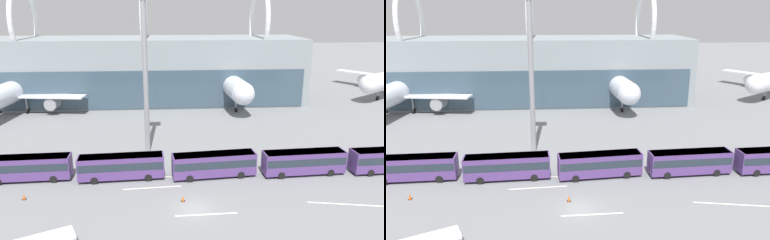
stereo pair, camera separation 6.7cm
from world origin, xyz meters
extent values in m
plane|color=slate|center=(0.00, 0.00, 0.00)|extent=(440.00, 440.00, 0.00)
torus|color=white|center=(-35.62, 53.91, 19.38)|extent=(1.10, 17.71, 17.71)
torus|color=white|center=(-7.89, 53.91, 19.38)|extent=(1.10, 17.71, 17.71)
torus|color=white|center=(19.84, 53.91, 19.38)|extent=(1.10, 17.71, 17.71)
cylinder|color=silver|center=(-36.93, 42.45, 4.84)|extent=(8.77, 29.87, 4.67)
cone|color=silver|center=(-34.85, 57.05, 4.84)|extent=(5.30, 7.04, 4.44)
cube|color=silver|center=(-36.67, 44.23, 4.02)|extent=(32.45, 8.21, 0.35)
cylinder|color=gray|center=(-27.73, 42.96, 2.44)|extent=(3.11, 3.60, 2.68)
cube|color=red|center=(-34.95, 56.34, 9.87)|extent=(1.25, 6.06, 8.67)
cube|color=silver|center=(-34.95, 56.34, 5.31)|extent=(12.47, 4.88, 0.28)
cylinder|color=gray|center=(-33.67, 43.80, 2.46)|extent=(0.36, 0.36, 3.82)
cylinder|color=black|center=(-33.67, 43.80, 0.55)|extent=(0.60, 1.15, 1.10)
cylinder|color=gray|center=(-39.68, 44.65, 2.46)|extent=(0.36, 0.36, 3.82)
cylinder|color=black|center=(-39.68, 44.65, 0.55)|extent=(0.60, 1.15, 1.10)
cylinder|color=silver|center=(11.66, 52.94, 5.36)|extent=(7.40, 33.61, 4.77)
sphere|color=silver|center=(12.98, 36.32, 5.36)|extent=(4.68, 4.68, 4.68)
cone|color=silver|center=(10.34, 69.56, 5.36)|extent=(5.10, 7.65, 4.53)
cube|color=silver|center=(11.50, 54.97, 4.53)|extent=(38.20, 6.19, 0.35)
cylinder|color=gray|center=(22.12, 55.81, 2.94)|extent=(2.95, 3.82, 2.67)
cylinder|color=gray|center=(0.88, 54.12, 2.94)|extent=(2.95, 3.82, 2.67)
cube|color=#5B338C|center=(10.40, 68.75, 10.18)|extent=(0.85, 5.75, 8.20)
cube|color=silver|center=(10.40, 68.75, 5.84)|extent=(12.62, 4.17, 0.28)
cylinder|color=gray|center=(12.55, 41.80, 2.72)|extent=(0.36, 0.36, 4.34)
cylinder|color=black|center=(12.55, 41.80, 0.55)|extent=(0.54, 1.13, 1.10)
cylinder|color=gray|center=(14.59, 55.21, 2.72)|extent=(0.36, 0.36, 4.34)
cylinder|color=black|center=(14.59, 55.21, 0.55)|extent=(0.54, 1.13, 1.10)
cylinder|color=gray|center=(8.41, 54.72, 2.72)|extent=(0.36, 0.36, 4.34)
cylinder|color=black|center=(8.41, 54.72, 0.55)|extent=(0.54, 1.13, 1.10)
sphere|color=silver|center=(45.83, 47.37, 4.74)|extent=(4.47, 4.47, 4.47)
cylinder|color=gray|center=(55.83, 67.41, 2.38)|extent=(4.63, 4.30, 2.63)
cylinder|color=gray|center=(50.58, 50.52, 2.42)|extent=(0.36, 0.36, 3.73)
cylinder|color=black|center=(50.58, 50.52, 0.55)|extent=(1.17, 0.98, 1.10)
cube|color=#56387A|center=(-21.72, 9.18, 1.88)|extent=(11.48, 2.94, 3.00)
cube|color=#232D38|center=(-21.72, 9.18, 2.18)|extent=(11.26, 2.96, 1.05)
cube|color=silver|center=(-21.72, 9.18, 3.32)|extent=(11.14, 2.85, 0.12)
cylinder|color=black|center=(-18.24, 10.47, 0.50)|extent=(1.01, 0.34, 1.00)
cylinder|color=black|center=(-18.15, 8.16, 0.50)|extent=(1.01, 0.34, 1.00)
cylinder|color=black|center=(-25.30, 10.21, 0.50)|extent=(1.01, 0.34, 1.00)
cube|color=#56387A|center=(-9.20, 8.69, 1.88)|extent=(11.52, 3.16, 3.00)
cube|color=#232D38|center=(-9.20, 8.69, 2.18)|extent=(11.30, 3.18, 1.05)
cube|color=silver|center=(-9.20, 8.69, 3.32)|extent=(11.18, 3.07, 0.12)
cylinder|color=black|center=(-5.74, 10.05, 0.50)|extent=(1.02, 0.36, 1.00)
cylinder|color=black|center=(-5.61, 7.74, 0.50)|extent=(1.02, 0.36, 1.00)
cylinder|color=black|center=(-12.79, 9.64, 0.50)|extent=(1.02, 0.36, 1.00)
cylinder|color=black|center=(-12.66, 7.33, 0.50)|extent=(1.02, 0.36, 1.00)
cube|color=#56387A|center=(3.32, 8.52, 1.88)|extent=(11.58, 3.57, 3.00)
cube|color=#232D38|center=(3.32, 8.52, 2.18)|extent=(11.36, 3.57, 1.05)
cube|color=silver|center=(3.32, 8.52, 3.32)|extent=(11.23, 3.46, 0.12)
cylinder|color=black|center=(6.73, 10.00, 0.50)|extent=(1.02, 0.39, 1.00)
cylinder|color=black|center=(6.95, 7.70, 0.50)|extent=(1.02, 0.39, 1.00)
cylinder|color=black|center=(-0.30, 9.34, 0.50)|extent=(1.02, 0.39, 1.00)
cylinder|color=black|center=(-0.09, 7.04, 0.50)|extent=(1.02, 0.39, 1.00)
cube|color=#56387A|center=(15.85, 8.50, 1.88)|extent=(11.52, 3.14, 3.00)
cube|color=#232D38|center=(15.85, 8.50, 2.18)|extent=(11.29, 3.15, 1.05)
cube|color=silver|center=(15.85, 8.50, 3.32)|extent=(11.17, 3.04, 0.12)
cylinder|color=black|center=(19.31, 9.85, 0.50)|extent=(1.02, 0.35, 1.00)
cylinder|color=black|center=(19.44, 7.54, 0.50)|extent=(1.02, 0.35, 1.00)
cylinder|color=black|center=(12.25, 9.46, 0.50)|extent=(1.02, 0.35, 1.00)
cylinder|color=black|center=(12.38, 7.15, 0.50)|extent=(1.02, 0.35, 1.00)
cylinder|color=black|center=(24.79, 9.40, 0.50)|extent=(1.01, 0.35, 1.00)
cylinder|color=black|center=(24.89, 7.09, 0.50)|extent=(1.01, 0.35, 1.00)
cylinder|color=gray|center=(-6.12, 19.03, 12.35)|extent=(0.79, 0.79, 24.71)
cube|color=silver|center=(1.27, -1.30, 0.00)|extent=(7.08, 0.44, 0.01)
cube|color=silver|center=(18.56, -0.30, 0.00)|extent=(9.97, 2.12, 0.01)
cube|color=silver|center=(-5.02, 5.74, 0.00)|extent=(7.51, 0.71, 0.01)
cube|color=silver|center=(-4.76, 9.29, 0.00)|extent=(9.22, 2.28, 0.01)
cube|color=black|center=(-1.23, 1.95, 0.01)|extent=(0.46, 0.46, 0.02)
cone|color=#EA5914|center=(-1.23, 1.95, 0.40)|extent=(0.34, 0.34, 0.76)
cube|color=black|center=(-20.44, 3.74, 0.01)|extent=(0.45, 0.45, 0.02)
cone|color=#EA5914|center=(-20.44, 3.74, 0.40)|extent=(0.34, 0.34, 0.75)
camera|label=1|loc=(-3.02, -38.36, 22.10)|focal=35.00mm
camera|label=2|loc=(-2.95, -38.36, 22.10)|focal=35.00mm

